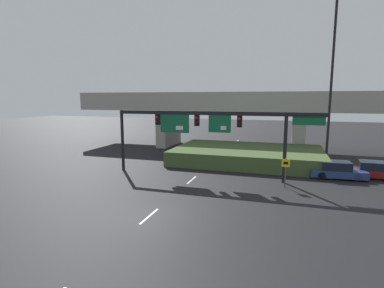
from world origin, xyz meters
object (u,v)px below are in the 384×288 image
at_px(highway_light_pole_near, 332,69).
at_px(parked_sedan_mid_right, 377,170).
at_px(speed_limit_sign, 286,168).
at_px(parked_sedan_near_right, 337,170).
at_px(signal_gantry, 207,123).

height_order(highway_light_pole_near, parked_sedan_mid_right, highway_light_pole_near).
bearing_deg(highway_light_pole_near, parked_sedan_mid_right, -44.48).
xyz_separation_m(speed_limit_sign, parked_sedan_near_right, (4.18, 4.06, -0.80)).
relative_size(highway_light_pole_near, parked_sedan_mid_right, 3.69).
bearing_deg(parked_sedan_mid_right, signal_gantry, -160.24).
xyz_separation_m(signal_gantry, speed_limit_sign, (6.47, -1.27, -3.16)).
relative_size(speed_limit_sign, parked_sedan_mid_right, 0.46).
xyz_separation_m(parked_sedan_near_right, parked_sedan_mid_right, (3.23, 1.11, -0.02)).
bearing_deg(parked_sedan_near_right, parked_sedan_mid_right, 15.47).
bearing_deg(parked_sedan_near_right, signal_gantry, -168.76).
relative_size(signal_gantry, parked_sedan_near_right, 3.92).
distance_m(signal_gantry, parked_sedan_mid_right, 14.96).
bearing_deg(signal_gantry, speed_limit_sign, -11.12).
relative_size(signal_gantry, highway_light_pole_near, 0.97).
bearing_deg(parked_sedan_near_right, speed_limit_sign, -139.26).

